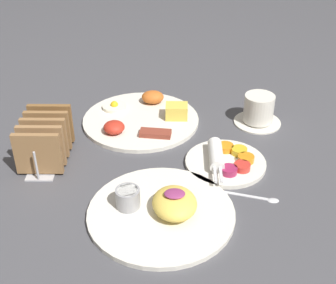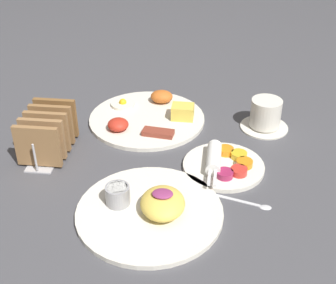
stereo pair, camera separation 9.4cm
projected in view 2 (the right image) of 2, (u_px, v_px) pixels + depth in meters
The scene contains 7 objects.
ground_plane at pixel (143, 160), 1.06m from camera, with size 3.00×3.00×0.00m, color #47474C.
plate_breakfast at pixel (148, 117), 1.21m from camera, with size 0.30×0.30×0.05m.
plate_condiments at pixel (223, 164), 1.03m from camera, with size 0.18×0.19×0.04m.
plate_foreground at pixel (150, 208), 0.90m from camera, with size 0.29×0.29×0.06m.
toast_rack at pixel (48, 133), 1.07m from camera, with size 0.10×0.18×0.10m.
coffee_cup at pixel (265, 115), 1.16m from camera, with size 0.12×0.12×0.08m.
teaspoon at pixel (249, 202), 0.93m from camera, with size 0.13×0.04×0.01m.
Camera 2 is at (0.16, -0.86, 0.61)m, focal length 50.00 mm.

